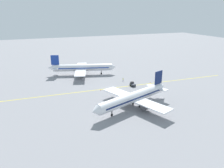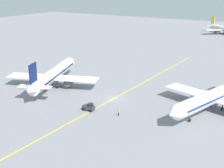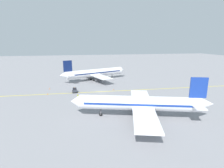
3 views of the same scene
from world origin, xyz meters
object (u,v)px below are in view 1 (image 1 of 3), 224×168
Objects in this scene: ground_crew_worker at (123,80)px; traffic_cone_by_wingtip at (101,90)px; traffic_cone_mid_apron at (150,82)px; airplane_adjacent_stand at (82,68)px; baggage_tug_dark at (133,84)px; traffic_cone_near_nose at (160,87)px; airplane_at_gate at (134,97)px.

ground_crew_worker reaches higher than traffic_cone_by_wingtip.
traffic_cone_by_wingtip is (-1.04, 24.74, 0.00)m from traffic_cone_mid_apron.
airplane_adjacent_stand is at bearing 39.40° from ground_crew_worker.
ground_crew_worker is at bearing -60.09° from traffic_cone_by_wingtip.
baggage_tug_dark reaches higher than traffic_cone_near_nose.
traffic_cone_by_wingtip is (20.17, 5.12, -3.43)m from airplane_at_gate.
baggage_tug_dark is at bearing -148.45° from airplane_adjacent_stand.
traffic_cone_near_nose is (13.52, -19.97, -3.43)m from airplane_at_gate.
traffic_cone_mid_apron is at bearing -123.15° from ground_crew_worker.
traffic_cone_near_nose is 7.70m from traffic_cone_mid_apron.
baggage_tug_dark is 5.60× the size of traffic_cone_by_wingtip.
traffic_cone_mid_apron is (-7.02, -10.74, -0.63)m from ground_crew_worker.
ground_crew_worker is 16.16m from traffic_cone_by_wingtip.
traffic_cone_mid_apron is (7.69, 0.35, 0.00)m from traffic_cone_near_nose.
ground_crew_worker is (-18.49, -15.18, -2.80)m from airplane_adjacent_stand.
baggage_tug_dark is (20.25, -9.94, -2.81)m from airplane_at_gate.
ground_crew_worker is 3.05× the size of traffic_cone_mid_apron.
ground_crew_worker is at bearing 7.60° from baggage_tug_dark.
airplane_at_gate reaches higher than traffic_cone_by_wingtip.
traffic_cone_by_wingtip is (6.65, 25.09, 0.00)m from traffic_cone_near_nose.
airplane_at_gate reaches higher than traffic_cone_mid_apron.
ground_crew_worker is 18.43m from traffic_cone_near_nose.
baggage_tug_dark is 5.60× the size of traffic_cone_mid_apron.
airplane_at_gate is 11.16× the size of baggage_tug_dark.
airplane_adjacent_stand reaches higher than traffic_cone_mid_apron.
airplane_adjacent_stand is (46.72, 6.31, 0.00)m from airplane_at_gate.
ground_crew_worker is 12.85m from traffic_cone_mid_apron.
airplane_adjacent_stand is 42.47m from traffic_cone_near_nose.
airplane_adjacent_stand is at bearing 31.55° from baggage_tug_dark.
traffic_cone_near_nose is at bearing -123.87° from baggage_tug_dark.
traffic_cone_near_nose and traffic_cone_by_wingtip have the same top height.
airplane_at_gate is 24.36m from traffic_cone_near_nose.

